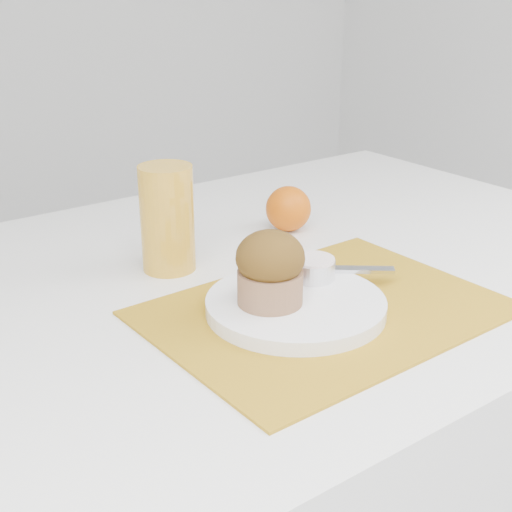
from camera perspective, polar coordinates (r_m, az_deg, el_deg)
table at (r=1.19m, az=0.28°, el=-17.65°), size 1.20×0.80×0.75m
placemat at (r=0.87m, az=5.53°, el=-4.37°), size 0.42×0.31×0.00m
plate at (r=0.86m, az=3.19°, el=-3.96°), size 0.25×0.25×0.02m
ramekin at (r=0.90m, az=4.58°, el=-1.07°), size 0.07×0.07×0.02m
cream at (r=0.90m, az=4.61°, el=-0.35°), size 0.06×0.06×0.01m
raspberry_near at (r=0.88m, az=1.85°, el=-1.81°), size 0.02×0.02×0.02m
raspberry_far at (r=0.89m, az=3.08°, el=-1.74°), size 0.02×0.02×0.02m
butter_knife at (r=0.93m, az=4.92°, el=-1.05°), size 0.17×0.14×0.00m
orange at (r=1.12m, az=2.60°, el=3.80°), size 0.07×0.07×0.07m
juice_glass at (r=0.97m, az=-7.11°, el=2.99°), size 0.09×0.09×0.15m
muffin at (r=0.82m, az=1.14°, el=-1.00°), size 0.10×0.10×0.09m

